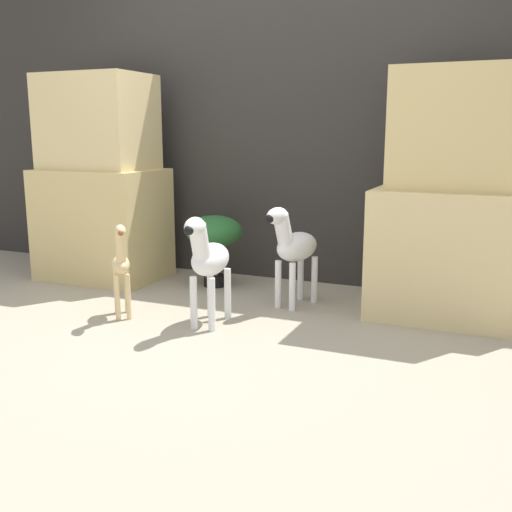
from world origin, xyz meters
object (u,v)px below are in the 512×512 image
(zebra_right, at_px, (293,246))
(giraffe_figurine, at_px, (121,264))
(potted_palm_front, at_px, (214,234))
(zebra_left, at_px, (208,259))

(zebra_right, distance_m, giraffe_figurine, 1.04)
(zebra_right, relative_size, giraffe_figurine, 1.12)
(giraffe_figurine, distance_m, potted_palm_front, 0.89)
(giraffe_figurine, height_order, potted_palm_front, giraffe_figurine)
(zebra_left, bearing_deg, potted_palm_front, 114.84)
(zebra_right, distance_m, zebra_left, 0.63)
(zebra_left, distance_m, giraffe_figurine, 0.54)
(zebra_right, relative_size, zebra_left, 1.00)
(giraffe_figurine, xyz_separation_m, potted_palm_front, (0.16, 0.87, 0.05))
(potted_palm_front, bearing_deg, giraffe_figurine, -100.16)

